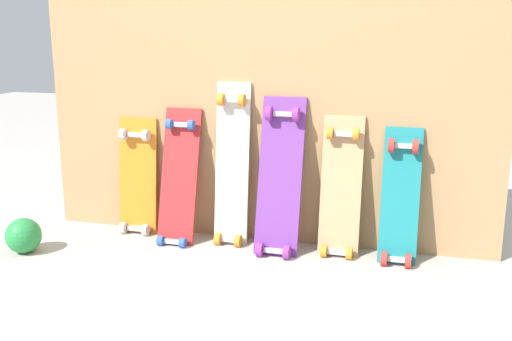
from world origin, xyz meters
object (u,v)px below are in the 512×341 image
Objects in this scene: skateboard_red at (179,183)px; skateboard_teal at (400,203)px; skateboard_white at (232,170)px; skateboard_natural at (341,193)px; skateboard_orange at (138,182)px; skateboard_purple at (279,182)px; rubber_ball at (23,236)px.

skateboard_red is 1.09× the size of skateboard_teal.
skateboard_white is at bearing 177.68° from skateboard_teal.
skateboard_teal is at bearing -4.32° from skateboard_natural.
skateboard_orange is 0.92× the size of skateboard_natural.
skateboard_white reaches higher than skateboard_teal.
skateboard_white reaches higher than skateboard_orange.
skateboard_purple is 1.30m from rubber_ball.
skateboard_white is at bearing 178.70° from skateboard_natural.
skateboard_red is at bearing -177.49° from skateboard_natural.
skateboard_white is (0.54, -0.01, 0.10)m from skateboard_orange.
skateboard_purple is (0.54, -0.01, 0.04)m from skateboard_red.
skateboard_purple is at bearing -5.03° from skateboard_orange.
skateboard_teal is at bearing 12.57° from rubber_ball.
skateboard_natural is (0.84, 0.04, 0.00)m from skateboard_red.
skateboard_red reaches higher than rubber_ball.
skateboard_purple is 0.59m from skateboard_teal.
skateboard_red is 0.85× the size of skateboard_white.
skateboard_orange is at bearing 177.99° from skateboard_teal.
skateboard_teal is at bearing -2.32° from skateboard_white.
skateboard_purple is 1.10× the size of skateboard_natural.
rubber_ball is at bearing -132.31° from skateboard_orange.
skateboard_orange is 0.91× the size of skateboard_red.
skateboard_natural is 0.29m from skateboard_teal.
skateboard_orange is at bearing 166.54° from skateboard_red.
skateboard_purple is at bearing -171.64° from skateboard_natural.
skateboard_red is 0.84m from skateboard_natural.
skateboard_natural is at bearing 8.36° from skateboard_purple.
skateboard_orange is 3.92× the size of rubber_ball.
skateboard_white is 0.27m from skateboard_purple.
skateboard_natural is at bearing 2.51° from skateboard_red.
skateboard_orange is 0.81m from skateboard_purple.
skateboard_natural is (1.10, -0.03, 0.03)m from skateboard_orange.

